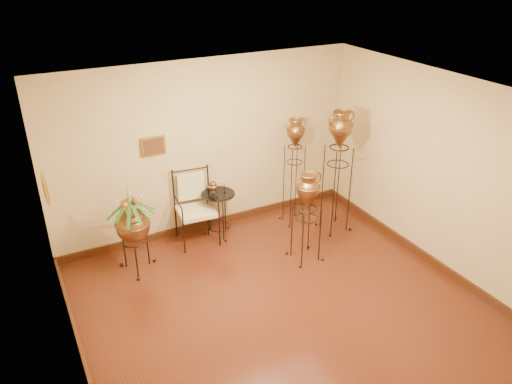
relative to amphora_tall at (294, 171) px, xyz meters
name	(u,v)px	position (x,y,z in m)	size (l,w,h in m)	color
ground	(285,311)	(-1.31, -1.99, -0.94)	(5.00, 5.00, 0.00)	#551D14
room_shell	(288,192)	(-1.32, -1.98, 0.79)	(5.02, 5.02, 2.81)	#DCBA8D
amphora_tall	(294,171)	(0.00, 0.00, 0.00)	(0.42, 0.42, 1.84)	black
amphora_mid	(337,171)	(0.48, -0.52, 0.09)	(0.59, 0.59, 2.05)	black
amphora_short	(307,217)	(-0.42, -1.05, -0.24)	(0.55, 0.55, 1.42)	black
planter_urn	(132,223)	(-2.74, -0.17, -0.16)	(0.92, 0.92, 1.40)	black
armchair	(196,209)	(-1.67, 0.15, -0.36)	(0.71, 0.67, 1.16)	black
side_table	(219,213)	(-1.30, 0.16, -0.54)	(0.69, 0.69, 0.96)	black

